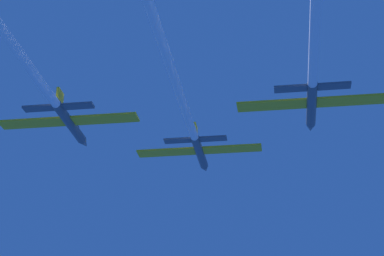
# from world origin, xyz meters

# --- Properties ---
(jet_lead) EXTENTS (15.55, 55.24, 2.58)m
(jet_lead) POSITION_xyz_m (-0.62, -16.87, 0.27)
(jet_lead) COLOR #4C5660
(jet_left_wing) EXTENTS (15.55, 50.35, 2.58)m
(jet_left_wing) POSITION_xyz_m (-13.43, -27.52, -0.71)
(jet_left_wing) COLOR #4C5660
(jet_right_wing) EXTENTS (15.55, 48.82, 2.58)m
(jet_right_wing) POSITION_xyz_m (12.95, -27.37, -0.54)
(jet_right_wing) COLOR #4C5660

